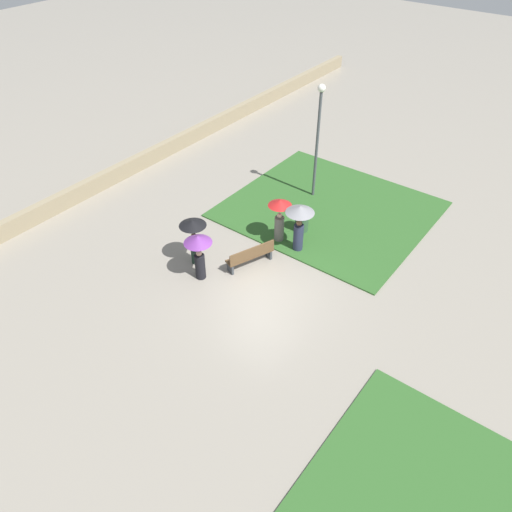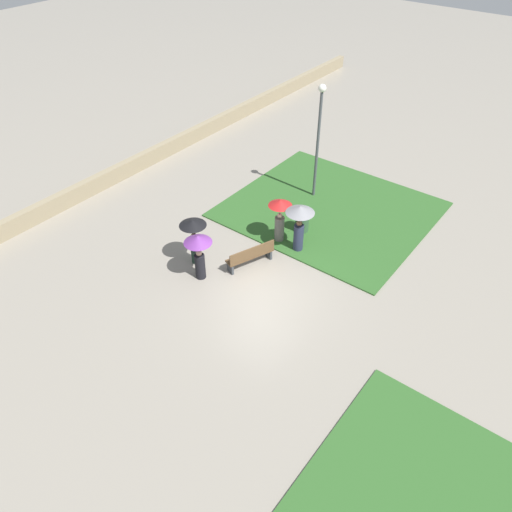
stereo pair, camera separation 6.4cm
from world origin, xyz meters
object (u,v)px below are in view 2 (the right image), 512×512
at_px(park_bench, 251,256).
at_px(crowd_person_grey, 300,220).
at_px(crowd_person_purple, 199,249).
at_px(lamp_post, 319,129).
at_px(trash_bin, 302,223).
at_px(crowd_person_red, 280,214).
at_px(crowd_person_black, 194,233).

distance_m(park_bench, crowd_person_grey, 2.23).
distance_m(crowd_person_purple, crowd_person_grey, 3.91).
distance_m(lamp_post, trash_bin, 3.90).
bearing_deg(park_bench, trash_bin, -164.71).
relative_size(trash_bin, crowd_person_purple, 0.46).
height_order(trash_bin, crowd_person_grey, crowd_person_grey).
distance_m(lamp_post, crowd_person_purple, 7.36).
bearing_deg(lamp_post, park_bench, 8.15).
distance_m(crowd_person_red, crowd_person_grey, 0.94).
height_order(lamp_post, crowd_person_black, lamp_post).
bearing_deg(crowd_person_red, lamp_post, 32.71).
xyz_separation_m(park_bench, crowd_person_black, (1.07, -1.75, 0.86)).
bearing_deg(crowd_person_grey, trash_bin, 138.82).
xyz_separation_m(trash_bin, crowd_person_purple, (4.54, -1.31, 0.86)).
bearing_deg(lamp_post, crowd_person_black, -8.24).
bearing_deg(lamp_post, crowd_person_purple, -1.89).
distance_m(trash_bin, crowd_person_black, 4.59).
bearing_deg(trash_bin, crowd_person_black, -26.73).
height_order(park_bench, trash_bin, park_bench).
bearing_deg(lamp_post, crowd_person_grey, 23.96).
relative_size(trash_bin, crowd_person_grey, 0.43).
relative_size(park_bench, trash_bin, 2.21).
height_order(crowd_person_black, crowd_person_grey, crowd_person_grey).
distance_m(trash_bin, crowd_person_red, 1.37).
relative_size(lamp_post, crowd_person_red, 2.68).
bearing_deg(crowd_person_red, trash_bin, 2.62).
distance_m(park_bench, crowd_person_black, 2.22).
bearing_deg(trash_bin, crowd_person_purple, -16.03).
bearing_deg(trash_bin, park_bench, -5.43).
bearing_deg(crowd_person_purple, lamp_post, -173.59).
xyz_separation_m(lamp_post, crowd_person_red, (3.62, 0.71, -1.94)).
relative_size(crowd_person_red, crowd_person_black, 0.99).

